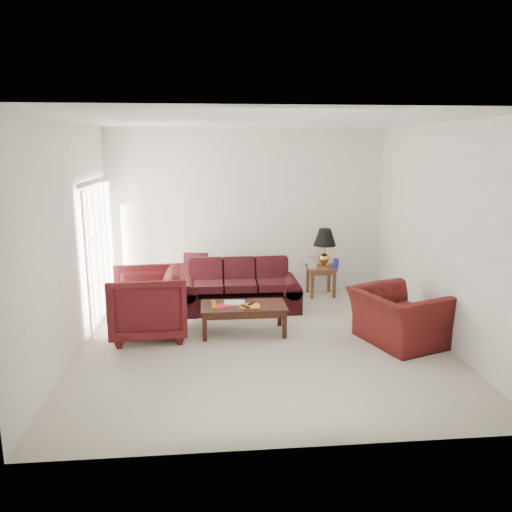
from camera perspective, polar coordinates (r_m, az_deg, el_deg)
The scene contains 19 objects.
floor at distance 7.07m, azimuth 0.66°, elevation -9.85°, with size 5.00×5.00×0.00m, color beige.
blinds at distance 8.15m, azimuth -17.51°, elevation 0.54°, with size 0.10×2.00×2.16m, color silver.
sofa at distance 8.29m, azimuth -1.85°, elevation -3.47°, with size 1.98×0.85×0.81m, color black, non-canonical shape.
throw_pillow at distance 8.76m, azimuth -6.92°, elevation -0.95°, with size 0.41×0.12×0.41m, color black.
end_table at distance 9.20m, azimuth 7.41°, elevation -2.84°, with size 0.49×0.49×0.54m, color #57261E, non-canonical shape.
table_lamp at distance 9.14m, azimuth 7.84°, elevation 0.98°, with size 0.41×0.41×0.69m, color #C3843D, non-canonical shape.
clock at distance 8.96m, azimuth 6.45°, elevation -0.97°, with size 0.15×0.05×0.15m, color silver.
blue_canister at distance 9.05m, azimuth 9.10°, elevation -0.85°, with size 0.11×0.11×0.17m, color #1A158D.
picture_frame at distance 9.26m, azimuth 6.05°, elevation -0.46°, with size 0.14×0.02×0.17m, color silver.
floor_lamp at distance 8.90m, azimuth -14.21°, elevation 0.32°, with size 0.28×0.28×1.74m, color white, non-canonical shape.
armchair_left at distance 7.31m, azimuth -12.24°, elevation -5.29°, with size 1.05×1.08×0.98m, color #410F11.
armchair_right at distance 7.21m, azimuth 15.93°, elevation -6.72°, with size 1.15×1.00×0.75m, color #420F0F.
coffee_table at distance 7.33m, azimuth -1.43°, elevation -7.20°, with size 1.23×0.62×0.43m, color black, non-canonical shape.
magazine_red at distance 7.19m, azimuth -3.98°, elevation -5.74°, with size 0.25×0.19×0.01m, color red.
magazine_white at distance 7.34m, azimuth -2.49°, elevation -5.34°, with size 0.30×0.22×0.02m, color white.
magazine_orange at distance 7.18m, azimuth -0.75°, elevation -5.72°, with size 0.29×0.22×0.02m, color orange.
remote_a at distance 7.11m, azimuth -1.21°, elevation -5.75°, with size 0.05×0.16×0.02m, color black.
remote_b at distance 7.24m, azimuth -0.53°, elevation -5.42°, with size 0.04×0.15×0.02m, color black.
yellow_glass at distance 7.13m, azimuth -4.94°, elevation -5.50°, with size 0.07×0.07×0.11m, color gold.
Camera 1 is at (-0.69, -6.50, 2.69)m, focal length 35.00 mm.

